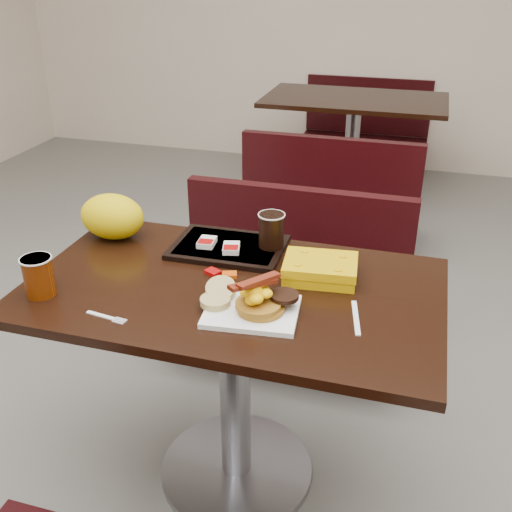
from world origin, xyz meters
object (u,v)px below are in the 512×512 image
(pancake_stack, at_px, (261,306))
(bench_far_s, at_px, (334,189))
(tray, at_px, (228,247))
(hashbrown_sleeve_right, at_px, (231,248))
(bench_far_n, at_px, (363,129))
(paper_bag, at_px, (112,216))
(hashbrown_sleeve_left, at_px, (207,242))
(coffee_cup_near, at_px, (39,276))
(coffee_cup_far, at_px, (271,230))
(fork, at_px, (101,315))
(table_far, at_px, (351,152))
(platter, at_px, (252,311))
(knife, at_px, (356,318))
(table_near, at_px, (235,387))
(clamshell, at_px, (320,269))
(bench_near_n, at_px, (287,286))

(pancake_stack, bearing_deg, bench_far_s, 93.39)
(tray, relative_size, hashbrown_sleeve_right, 5.12)
(bench_far_n, relative_size, hashbrown_sleeve_right, 14.29)
(paper_bag, bearing_deg, tray, 2.49)
(paper_bag, bearing_deg, hashbrown_sleeve_left, -0.29)
(bench_far_s, relative_size, hashbrown_sleeve_left, 14.22)
(coffee_cup_near, bearing_deg, tray, 44.94)
(coffee_cup_near, xyz_separation_m, paper_bag, (0.01, 0.40, 0.02))
(coffee_cup_far, bearing_deg, fork, -123.82)
(table_far, xyz_separation_m, fork, (-0.29, -2.85, 0.38))
(platter, bearing_deg, knife, 5.61)
(platter, relative_size, hashbrown_sleeve_right, 3.54)
(table_near, distance_m, hashbrown_sleeve_right, 0.45)
(tray, distance_m, hashbrown_sleeve_left, 0.07)
(bench_far_n, relative_size, hashbrown_sleeve_left, 14.22)
(clamshell, xyz_separation_m, paper_bag, (-0.72, 0.08, 0.05))
(coffee_cup_near, distance_m, hashbrown_sleeve_left, 0.53)
(bench_far_s, distance_m, coffee_cup_near, 2.20)
(bench_near_n, relative_size, paper_bag, 4.56)
(knife, height_order, hashbrown_sleeve_left, hashbrown_sleeve_left)
(table_near, relative_size, coffee_cup_far, 10.75)
(tray, bearing_deg, knife, -33.70)
(bench_far_n, relative_size, pancake_stack, 7.85)
(platter, relative_size, paper_bag, 1.13)
(hashbrown_sleeve_left, bearing_deg, coffee_cup_far, 9.29)
(knife, relative_size, hashbrown_sleeve_left, 2.34)
(bench_far_n, xyz_separation_m, coffee_cup_near, (-0.51, -3.50, 0.45))
(table_far, bearing_deg, tray, -92.11)
(table_far, bearing_deg, knife, -82.19)
(table_far, xyz_separation_m, paper_bag, (-0.49, -2.40, 0.45))
(coffee_cup_near, relative_size, hashbrown_sleeve_right, 1.65)
(bench_far_s, relative_size, pancake_stack, 7.85)
(bench_near_n, relative_size, hashbrown_sleeve_left, 14.22)
(bench_far_n, height_order, coffee_cup_far, coffee_cup_far)
(table_far, distance_m, hashbrown_sleeve_right, 2.45)
(table_far, distance_m, hashbrown_sleeve_left, 2.44)
(bench_far_s, bearing_deg, table_near, -90.00)
(bench_near_n, bearing_deg, paper_bag, -134.58)
(table_far, bearing_deg, platter, -88.00)
(table_far, bearing_deg, bench_near_n, -90.00)
(coffee_cup_far, bearing_deg, table_far, 91.17)
(hashbrown_sleeve_left, height_order, coffee_cup_far, coffee_cup_far)
(bench_far_n, distance_m, coffee_cup_far, 3.08)
(bench_far_n, relative_size, paper_bag, 4.56)
(tray, bearing_deg, bench_far_s, 85.98)
(pancake_stack, relative_size, fork, 1.05)
(hashbrown_sleeve_left, bearing_deg, tray, 11.36)
(bench_far_s, relative_size, coffee_cup_near, 8.67)
(coffee_cup_far, xyz_separation_m, clamshell, (0.19, -0.13, -0.04))
(bench_far_s, bearing_deg, hashbrown_sleeve_right, -92.18)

